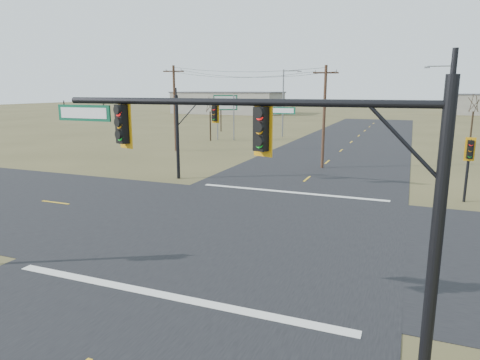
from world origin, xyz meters
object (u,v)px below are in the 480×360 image
(utility_pole_far, at_px, (175,107))
(bare_tree_a, at_px, (210,104))
(utility_pole_near, at_px, (324,115))
(bare_tree_b, at_px, (221,101))
(bare_tree_c, at_px, (474,103))
(streetlight_c, at_px, (284,99))
(pedestal_signal_ne, at_px, (469,154))
(mast_arm_far, at_px, (219,120))
(mast_arm_near, at_px, (268,154))
(streetlight_a, at_px, (445,105))
(highway_sign, at_px, (225,108))

(utility_pole_far, distance_m, bare_tree_a, 9.54)
(utility_pole_near, distance_m, bare_tree_a, 21.94)
(bare_tree_b, distance_m, bare_tree_c, 34.42)
(streetlight_c, bearing_deg, bare_tree_c, 10.12)
(utility_pole_near, bearing_deg, pedestal_signal_ne, -39.09)
(mast_arm_far, bearing_deg, utility_pole_far, 128.41)
(mast_arm_near, relative_size, pedestal_signal_ne, 2.72)
(mast_arm_far, distance_m, bare_tree_b, 37.25)
(utility_pole_far, height_order, bare_tree_a, utility_pole_far)
(utility_pole_far, relative_size, streetlight_a, 1.00)
(highway_sign, bearing_deg, bare_tree_b, 94.69)
(mast_arm_near, relative_size, bare_tree_c, 1.65)
(streetlight_a, relative_size, streetlight_c, 0.98)
(bare_tree_b, bearing_deg, utility_pole_far, -78.39)
(utility_pole_far, bearing_deg, bare_tree_b, 101.61)
(pedestal_signal_ne, height_order, streetlight_c, streetlight_c)
(mast_arm_near, distance_m, bare_tree_c, 48.18)
(pedestal_signal_ne, bearing_deg, mast_arm_near, -113.87)
(bare_tree_c, bearing_deg, bare_tree_a, -165.56)
(mast_arm_far, xyz_separation_m, pedestal_signal_ne, (15.57, 0.20, -1.57))
(mast_arm_far, distance_m, bare_tree_c, 35.39)
(bare_tree_a, relative_size, bare_tree_b, 1.00)
(pedestal_signal_ne, height_order, bare_tree_a, bare_tree_a)
(mast_arm_far, distance_m, pedestal_signal_ne, 15.65)
(pedestal_signal_ne, bearing_deg, highway_sign, 133.17)
(bare_tree_a, bearing_deg, bare_tree_c, 14.44)
(utility_pole_far, xyz_separation_m, highway_sign, (0.85, 11.28, -0.54))
(utility_pole_near, relative_size, bare_tree_a, 1.44)
(highway_sign, xyz_separation_m, streetlight_a, (25.25, -4.05, 0.88))
(mast_arm_far, xyz_separation_m, streetlight_c, (-3.99, 30.27, 0.69))
(mast_arm_near, relative_size, streetlight_c, 1.14)
(streetlight_a, xyz_separation_m, bare_tree_a, (-26.60, 2.30, -0.37))
(utility_pole_near, height_order, streetlight_a, streetlight_a)
(highway_sign, xyz_separation_m, bare_tree_c, (28.91, 6.04, 0.82))
(streetlight_a, bearing_deg, mast_arm_near, -91.81)
(mast_arm_far, xyz_separation_m, highway_sign, (-9.96, 23.84, -0.31))
(utility_pole_far, height_order, bare_tree_c, utility_pole_far)
(streetlight_c, bearing_deg, pedestal_signal_ne, -45.87)
(bare_tree_a, bearing_deg, bare_tree_b, 108.18)
(mast_arm_far, distance_m, bare_tree_a, 24.82)
(mast_arm_far, bearing_deg, mast_arm_near, -64.20)
(pedestal_signal_ne, height_order, bare_tree_c, bare_tree_c)
(pedestal_signal_ne, height_order, streetlight_a, streetlight_a)
(mast_arm_near, distance_m, utility_pole_near, 25.79)
(utility_pole_far, bearing_deg, bare_tree_c, 30.20)
(highway_sign, bearing_deg, pedestal_signal_ne, -65.48)
(mast_arm_far, distance_m, utility_pole_far, 16.58)
(bare_tree_a, bearing_deg, streetlight_c, 48.17)
(utility_pole_near, xyz_separation_m, highway_sign, (-15.65, 15.61, -0.29))
(highway_sign, xyz_separation_m, bare_tree_a, (-1.35, -1.75, 0.50))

